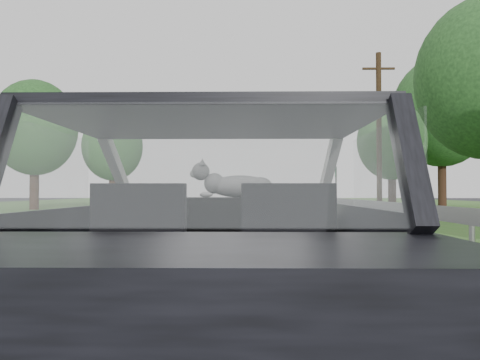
{
  "coord_description": "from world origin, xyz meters",
  "views": [
    {
      "loc": [
        0.18,
        -2.9,
        1.05
      ],
      "look_at": [
        0.13,
        0.52,
        1.13
      ],
      "focal_mm": 35.0,
      "sensor_mm": 36.0,
      "label": 1
    }
  ],
  "objects_px": {
    "subject_car": "(218,243)",
    "cat": "(240,185)",
    "other_car": "(249,196)",
    "utility_pole": "(379,133)",
    "highway_sign": "(336,188)"
  },
  "relations": [
    {
      "from": "subject_car",
      "to": "cat",
      "type": "distance_m",
      "value": 0.75
    },
    {
      "from": "cat",
      "to": "utility_pole",
      "type": "xyz_separation_m",
      "value": [
        6.4,
        19.01,
        2.78
      ]
    },
    {
      "from": "utility_pole",
      "to": "highway_sign",
      "type": "bearing_deg",
      "value": 99.93
    },
    {
      "from": "subject_car",
      "to": "utility_pole",
      "type": "distance_m",
      "value": 20.94
    },
    {
      "from": "cat",
      "to": "highway_sign",
      "type": "xyz_separation_m",
      "value": [
        5.4,
        24.72,
        0.18
      ]
    },
    {
      "from": "highway_sign",
      "to": "utility_pole",
      "type": "xyz_separation_m",
      "value": [
        1.0,
        -5.71,
        2.61
      ]
    },
    {
      "from": "utility_pole",
      "to": "other_car",
      "type": "bearing_deg",
      "value": 143.73
    },
    {
      "from": "highway_sign",
      "to": "other_car",
      "type": "bearing_deg",
      "value": -153.2
    },
    {
      "from": "subject_car",
      "to": "other_car",
      "type": "relative_size",
      "value": 0.87
    },
    {
      "from": "cat",
      "to": "subject_car",
      "type": "bearing_deg",
      "value": -104.67
    },
    {
      "from": "subject_car",
      "to": "other_car",
      "type": "bearing_deg",
      "value": 89.38
    },
    {
      "from": "subject_car",
      "to": "highway_sign",
      "type": "height_order",
      "value": "highway_sign"
    },
    {
      "from": "cat",
      "to": "utility_pole",
      "type": "bearing_deg",
      "value": 67.62
    },
    {
      "from": "cat",
      "to": "highway_sign",
      "type": "relative_size",
      "value": 0.26
    },
    {
      "from": "subject_car",
      "to": "highway_sign",
      "type": "xyz_separation_m",
      "value": [
        5.53,
        25.36,
        0.55
      ]
    }
  ]
}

